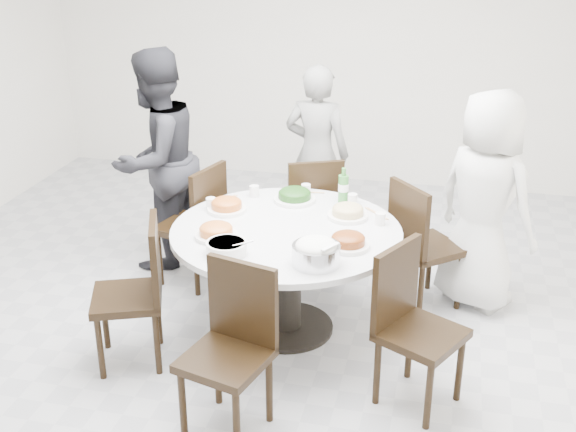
% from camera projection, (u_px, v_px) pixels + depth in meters
% --- Properties ---
extents(floor, '(6.00, 6.00, 0.01)m').
position_uv_depth(floor, '(260.00, 320.00, 5.05)').
color(floor, '#B1B1B6').
rests_on(floor, ground).
extents(wall_back, '(6.00, 0.01, 2.80)m').
position_uv_depth(wall_back, '(337.00, 46.00, 7.19)').
color(wall_back, white).
rests_on(wall_back, ground).
extents(dining_table, '(1.50, 1.50, 0.75)m').
position_uv_depth(dining_table, '(286.00, 280.00, 4.81)').
color(dining_table, silver).
rests_on(dining_table, floor).
extents(chair_ne, '(0.59, 0.59, 0.95)m').
position_uv_depth(chair_ne, '(428.00, 244.00, 5.09)').
color(chair_ne, black).
rests_on(chair_ne, floor).
extents(chair_n, '(0.55, 0.55, 0.95)m').
position_uv_depth(chair_n, '(310.00, 212.00, 5.63)').
color(chair_n, black).
rests_on(chair_n, floor).
extents(chair_nw, '(0.52, 0.52, 0.95)m').
position_uv_depth(chair_nw, '(190.00, 224.00, 5.42)').
color(chair_nw, black).
rests_on(chair_nw, floor).
extents(chair_sw, '(0.55, 0.55, 0.95)m').
position_uv_depth(chair_sw, '(127.00, 294.00, 4.43)').
color(chair_sw, black).
rests_on(chair_sw, floor).
extents(chair_s, '(0.52, 0.52, 0.95)m').
position_uv_depth(chair_s, '(225.00, 356.00, 3.82)').
color(chair_s, black).
rests_on(chair_s, floor).
extents(chair_se, '(0.57, 0.57, 0.95)m').
position_uv_depth(chair_se, '(422.00, 331.00, 4.04)').
color(chair_se, black).
rests_on(chair_se, floor).
extents(diner_right, '(0.92, 0.86, 1.57)m').
position_uv_depth(diner_right, '(485.00, 201.00, 5.00)').
color(diner_right, silver).
rests_on(diner_right, floor).
extents(diner_middle, '(0.59, 0.42, 1.52)m').
position_uv_depth(diner_middle, '(317.00, 154.00, 6.05)').
color(diner_middle, black).
rests_on(diner_middle, floor).
extents(diner_left, '(0.90, 1.01, 1.73)m').
position_uv_depth(diner_left, '(157.00, 160.00, 5.59)').
color(diner_left, black).
rests_on(diner_left, floor).
extents(dish_greens, '(0.30, 0.30, 0.08)m').
position_uv_depth(dish_greens, '(295.00, 196.00, 5.09)').
color(dish_greens, white).
rests_on(dish_greens, dining_table).
extents(dish_pale, '(0.27, 0.27, 0.07)m').
position_uv_depth(dish_pale, '(348.00, 213.00, 4.82)').
color(dish_pale, white).
rests_on(dish_pale, dining_table).
extents(dish_orange, '(0.27, 0.27, 0.07)m').
position_uv_depth(dish_orange, '(227.00, 206.00, 4.93)').
color(dish_orange, white).
rests_on(dish_orange, dining_table).
extents(dish_redbrown, '(0.27, 0.27, 0.07)m').
position_uv_depth(dish_redbrown, '(348.00, 242.00, 4.40)').
color(dish_redbrown, white).
rests_on(dish_redbrown, dining_table).
extents(dish_tofu, '(0.27, 0.27, 0.07)m').
position_uv_depth(dish_tofu, '(216.00, 232.00, 4.53)').
color(dish_tofu, white).
rests_on(dish_tofu, dining_table).
extents(rice_bowl, '(0.28, 0.28, 0.12)m').
position_uv_depth(rice_bowl, '(316.00, 255.00, 4.18)').
color(rice_bowl, silver).
rests_on(rice_bowl, dining_table).
extents(soup_bowl, '(0.25, 0.25, 0.08)m').
position_uv_depth(soup_bowl, '(227.00, 248.00, 4.32)').
color(soup_bowl, white).
rests_on(soup_bowl, dining_table).
extents(beverage_bottle, '(0.07, 0.07, 0.25)m').
position_uv_depth(beverage_bottle, '(343.00, 185.00, 5.05)').
color(beverage_bottle, '#337B31').
rests_on(beverage_bottle, dining_table).
extents(tea_cups, '(0.07, 0.07, 0.08)m').
position_uv_depth(tea_cups, '(306.00, 188.00, 5.23)').
color(tea_cups, white).
rests_on(tea_cups, dining_table).
extents(chopsticks, '(0.24, 0.04, 0.01)m').
position_uv_depth(chopsticks, '(311.00, 193.00, 5.24)').
color(chopsticks, tan).
rests_on(chopsticks, dining_table).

